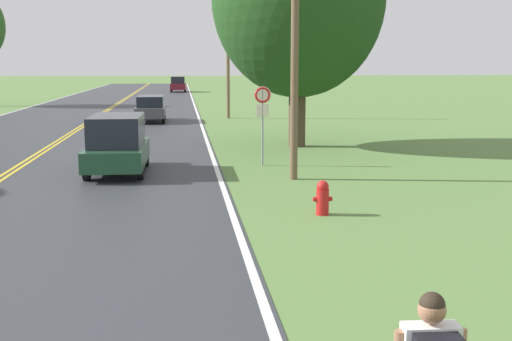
{
  "coord_description": "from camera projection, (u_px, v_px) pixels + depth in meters",
  "views": [
    {
      "loc": [
        5.73,
        -0.18,
        3.59
      ],
      "look_at": [
        7.28,
        13.1,
        1.37
      ],
      "focal_mm": 45.0,
      "sensor_mm": 36.0,
      "label": 1
    }
  ],
  "objects": [
    {
      "name": "utility_pole_far",
      "position": [
        228.0,
        49.0,
        42.18
      ],
      "size": [
        1.8,
        0.24,
        8.87
      ],
      "color": "brown",
      "rests_on": "ground"
    },
    {
      "name": "traffic_sign",
      "position": [
        263.0,
        106.0,
        22.57
      ],
      "size": [
        0.6,
        0.1,
        2.82
      ],
      "color": "gray",
      "rests_on": "ground"
    },
    {
      "name": "fire_hydrant",
      "position": [
        323.0,
        197.0,
        15.4
      ],
      "size": [
        0.47,
        0.31,
        0.84
      ],
      "color": "red",
      "rests_on": "ground"
    },
    {
      "name": "car_maroon_suv_mid_near",
      "position": [
        178.0,
        84.0,
        82.71
      ],
      "size": [
        2.04,
        4.02,
        1.98
      ],
      "rotation": [
        0.0,
        0.0,
        -1.6
      ],
      "color": "black",
      "rests_on": "ground"
    },
    {
      "name": "car_dark_grey_suv_approaching",
      "position": [
        151.0,
        108.0,
        40.18
      ],
      "size": [
        1.81,
        4.62,
        1.63
      ],
      "rotation": [
        0.0,
        0.0,
        -1.56
      ],
      "color": "black",
      "rests_on": "ground"
    },
    {
      "name": "utility_pole_midground",
      "position": [
        295.0,
        24.0,
        19.44
      ],
      "size": [
        1.8,
        0.24,
        9.27
      ],
      "color": "brown",
      "rests_on": "ground"
    },
    {
      "name": "car_dark_green_van_nearest",
      "position": [
        117.0,
        143.0,
        21.21
      ],
      "size": [
        1.89,
        4.35,
        1.93
      ],
      "rotation": [
        0.0,
        0.0,
        -1.58
      ],
      "color": "black",
      "rests_on": "ground"
    }
  ]
}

